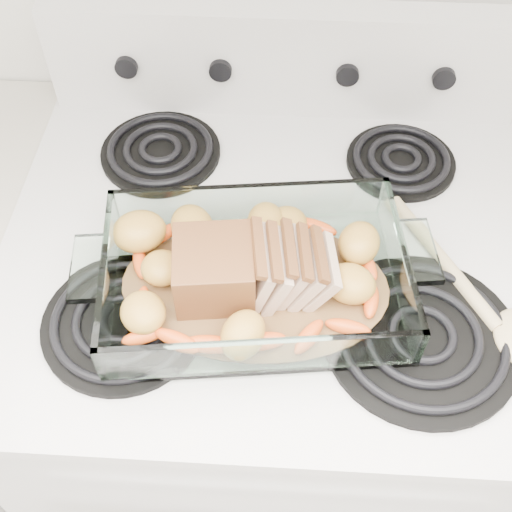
{
  "coord_description": "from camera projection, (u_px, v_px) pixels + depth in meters",
  "views": [
    {
      "loc": [
        0.01,
        1.07,
        1.64
      ],
      "look_at": [
        -0.02,
        1.57,
        0.99
      ],
      "focal_mm": 45.0,
      "sensor_mm": 36.0,
      "label": 1
    }
  ],
  "objects": [
    {
      "name": "electric_range",
      "position": [
        270.0,
        381.0,
        1.28
      ],
      "size": [
        0.78,
        0.7,
        1.12
      ],
      "color": "silver",
      "rests_on": "ground"
    },
    {
      "name": "baking_dish",
      "position": [
        255.0,
        281.0,
        0.83
      ],
      "size": [
        0.38,
        0.25,
        0.07
      ],
      "rotation": [
        0.0,
        0.0,
        0.12
      ],
      "color": "silver",
      "rests_on": "electric_range"
    },
    {
      "name": "pork_roast",
      "position": [
        239.0,
        268.0,
        0.81
      ],
      "size": [
        0.21,
        0.1,
        0.08
      ],
      "rotation": [
        0.0,
        0.0,
        0.18
      ],
      "color": "brown",
      "rests_on": "baking_dish"
    },
    {
      "name": "roast_vegetables",
      "position": [
        254.0,
        254.0,
        0.85
      ],
      "size": [
        0.37,
        0.2,
        0.05
      ],
      "rotation": [
        0.0,
        0.0,
        -0.37
      ],
      "color": "#FF591A",
      "rests_on": "baking_dish"
    },
    {
      "name": "wooden_spoon",
      "position": [
        485.0,
        302.0,
        0.84
      ],
      "size": [
        0.18,
        0.27,
        0.02
      ],
      "rotation": [
        0.0,
        0.0,
        0.5
      ],
      "color": "#D2BB88",
      "rests_on": "electric_range"
    }
  ]
}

